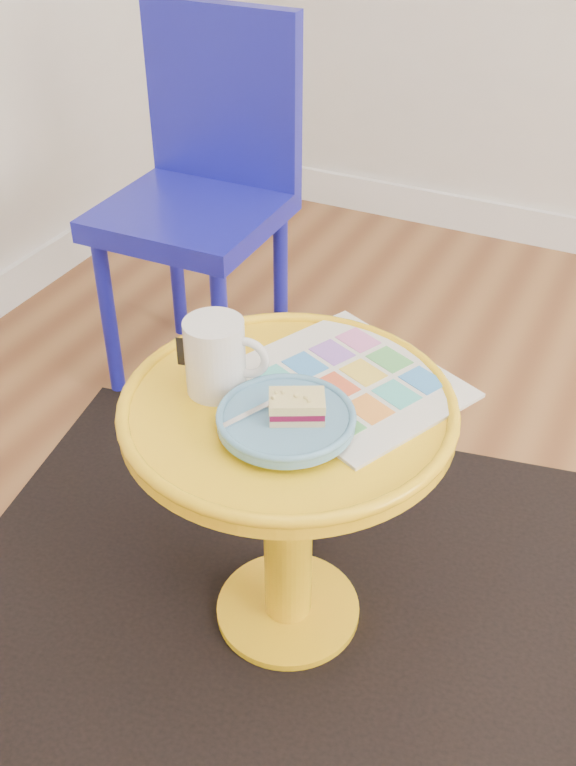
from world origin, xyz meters
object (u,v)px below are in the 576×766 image
at_px(chair, 204,182).
at_px(mug, 217,355).
at_px(side_table, 288,472).
at_px(plate, 286,420).
at_px(newspaper, 350,381).

height_order(chair, mug, chair).
height_order(side_table, plate, plate).
bearing_deg(plate, mug, 161.67).
bearing_deg(plate, side_table, 113.50).
xyz_separation_m(newspaper, plate, (-0.04, -0.15, 0.02)).
distance_m(side_table, chair, 0.88).
distance_m(chair, mug, 0.81).
xyz_separation_m(chair, mug, (0.43, -0.69, 0.06)).
distance_m(chair, plate, 0.93).
xyz_separation_m(newspaper, mug, (-0.18, -0.11, 0.06)).
bearing_deg(chair, mug, -58.54).
distance_m(newspaper, mug, 0.22).
distance_m(mug, plate, 0.16).
height_order(mug, plate, mug).
bearing_deg(chair, plate, -52.70).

